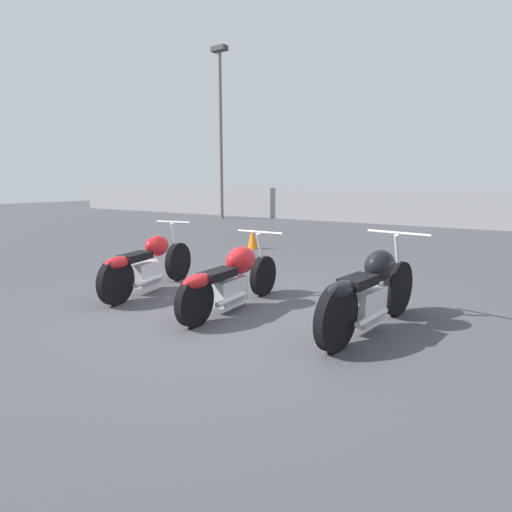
# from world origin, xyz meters

# --- Properties ---
(ground_plane) EXTENTS (60.00, 60.00, 0.00)m
(ground_plane) POSITION_xyz_m (0.00, 0.00, 0.00)
(ground_plane) COLOR #424247
(fence_back) EXTENTS (40.00, 0.04, 1.36)m
(fence_back) POSITION_xyz_m (0.00, 11.88, 0.68)
(fence_back) COLOR gray
(fence_back) RESTS_ON ground_plane
(light_pole_right) EXTENTS (0.70, 0.35, 7.23)m
(light_pole_right) POSITION_xyz_m (-8.34, 10.49, 4.29)
(light_pole_right) COLOR slate
(light_pole_right) RESTS_ON ground_plane
(motorcycle_slot_0) EXTENTS (0.69, 2.07, 0.99)m
(motorcycle_slot_0) POSITION_xyz_m (-1.66, 0.15, 0.42)
(motorcycle_slot_0) COLOR black
(motorcycle_slot_0) RESTS_ON ground_plane
(motorcycle_slot_1) EXTENTS (0.71, 2.05, 0.93)m
(motorcycle_slot_1) POSITION_xyz_m (-0.13, 0.13, 0.41)
(motorcycle_slot_1) COLOR black
(motorcycle_slot_1) RESTS_ON ground_plane
(motorcycle_slot_2) EXTENTS (0.74, 2.07, 1.03)m
(motorcycle_slot_2) POSITION_xyz_m (1.56, 0.32, 0.45)
(motorcycle_slot_2) COLOR black
(motorcycle_slot_2) RESTS_ON ground_plane
(traffic_cone_near) EXTENTS (0.26, 0.26, 0.54)m
(traffic_cone_near) POSITION_xyz_m (-2.53, 4.22, 0.27)
(traffic_cone_near) COLOR orange
(traffic_cone_near) RESTS_ON ground_plane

